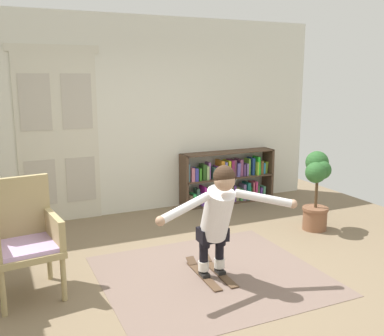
% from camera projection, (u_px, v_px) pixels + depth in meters
% --- Properties ---
extents(ground_plane, '(7.20, 7.20, 0.00)m').
position_uv_depth(ground_plane, '(215.00, 278.00, 4.55)').
color(ground_plane, '#7B684F').
extents(back_wall, '(6.00, 0.10, 2.90)m').
position_uv_depth(back_wall, '(136.00, 116.00, 6.57)').
color(back_wall, silver).
rests_on(back_wall, ground).
extents(double_door, '(1.22, 0.05, 2.45)m').
position_uv_depth(double_door, '(58.00, 136.00, 6.10)').
color(double_door, beige).
rests_on(double_door, ground).
extents(rug, '(2.22, 1.99, 0.01)m').
position_uv_depth(rug, '(211.00, 275.00, 4.60)').
color(rug, '#766056').
rests_on(rug, ground).
extents(bookshelf, '(1.59, 0.30, 0.85)m').
position_uv_depth(bookshelf, '(226.00, 180.00, 7.18)').
color(bookshelf, '#4E3A2B').
rests_on(bookshelf, ground).
extents(wicker_chair, '(0.67, 0.67, 1.10)m').
position_uv_depth(wicker_chair, '(23.00, 235.00, 4.12)').
color(wicker_chair, tan).
rests_on(wicker_chair, ground).
extents(potted_plant, '(0.46, 0.47, 1.05)m').
position_uv_depth(potted_plant, '(317.00, 185.00, 5.88)').
color(potted_plant, brown).
rests_on(potted_plant, ground).
extents(skis_pair, '(0.29, 0.76, 0.07)m').
position_uv_depth(skis_pair, '(210.00, 272.00, 4.62)').
color(skis_pair, brown).
rests_on(skis_pair, rug).
extents(person_skier, '(1.46, 0.59, 1.15)m').
position_uv_depth(person_skier, '(218.00, 213.00, 4.33)').
color(person_skier, white).
rests_on(person_skier, skis_pair).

